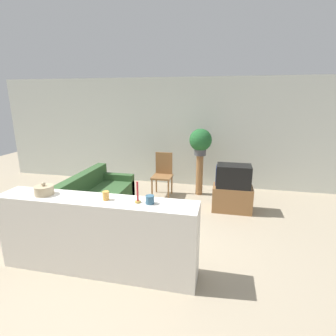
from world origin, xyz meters
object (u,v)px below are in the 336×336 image
couch (97,199)px  potted_plant (201,141)px  wooden_chair (163,172)px  television (233,176)px  decorative_bowl (44,190)px

couch → potted_plant: size_ratio=3.01×
wooden_chair → potted_plant: (0.83, 0.20, 0.73)m
television → wooden_chair: (-1.56, 0.59, -0.19)m
television → decorative_bowl: bearing=-136.6°
couch → wooden_chair: 1.65m
television → wooden_chair: 1.68m
potted_plant → couch: bearing=-142.8°
potted_plant → decorative_bowl: size_ratio=2.52×
couch → decorative_bowl: (0.18, -1.67, 0.79)m
television → potted_plant: 1.21m
decorative_bowl → wooden_chair: bearing=73.1°
potted_plant → wooden_chair: bearing=-166.7°
television → decorative_bowl: size_ratio=2.81×
decorative_bowl → television: bearing=43.4°
wooden_chair → television: bearing=-20.8°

